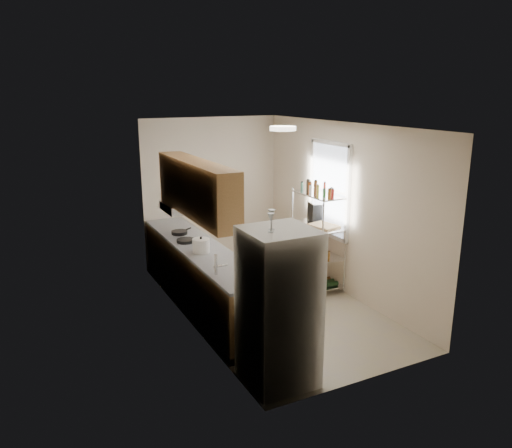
{
  "coord_description": "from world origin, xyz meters",
  "views": [
    {
      "loc": [
        -3.25,
        -5.94,
        3.05
      ],
      "look_at": [
        -0.11,
        0.25,
        1.18
      ],
      "focal_mm": 35.0,
      "sensor_mm": 36.0,
      "label": 1
    }
  ],
  "objects_px": {
    "cutting_board": "(324,226)",
    "espresso_machine": "(315,211)",
    "frying_pan_large": "(186,241)",
    "refrigerator": "(278,308)",
    "rice_cooker": "(201,246)"
  },
  "relations": [
    {
      "from": "refrigerator",
      "to": "espresso_machine",
      "type": "xyz_separation_m",
      "value": [
        2.02,
        2.4,
        0.3
      ]
    },
    {
      "from": "espresso_machine",
      "to": "frying_pan_large",
      "type": "bearing_deg",
      "value": -171.19
    },
    {
      "from": "rice_cooker",
      "to": "cutting_board",
      "type": "bearing_deg",
      "value": 0.1
    },
    {
      "from": "cutting_board",
      "to": "frying_pan_large",
      "type": "bearing_deg",
      "value": 165.38
    },
    {
      "from": "frying_pan_large",
      "to": "cutting_board",
      "type": "relative_size",
      "value": 0.61
    },
    {
      "from": "frying_pan_large",
      "to": "espresso_machine",
      "type": "relative_size",
      "value": 0.93
    },
    {
      "from": "cutting_board",
      "to": "espresso_machine",
      "type": "relative_size",
      "value": 1.52
    },
    {
      "from": "refrigerator",
      "to": "frying_pan_large",
      "type": "bearing_deg",
      "value": 93.44
    },
    {
      "from": "espresso_machine",
      "to": "refrigerator",
      "type": "bearing_deg",
      "value": -118.96
    },
    {
      "from": "refrigerator",
      "to": "rice_cooker",
      "type": "distance_m",
      "value": 1.96
    },
    {
      "from": "refrigerator",
      "to": "espresso_machine",
      "type": "bearing_deg",
      "value": 49.88
    },
    {
      "from": "cutting_board",
      "to": "espresso_machine",
      "type": "distance_m",
      "value": 0.48
    },
    {
      "from": "cutting_board",
      "to": "refrigerator",
      "type": "bearing_deg",
      "value": -134.31
    },
    {
      "from": "refrigerator",
      "to": "frying_pan_large",
      "type": "relative_size",
      "value": 6.41
    },
    {
      "from": "refrigerator",
      "to": "espresso_machine",
      "type": "distance_m",
      "value": 3.15
    }
  ]
}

